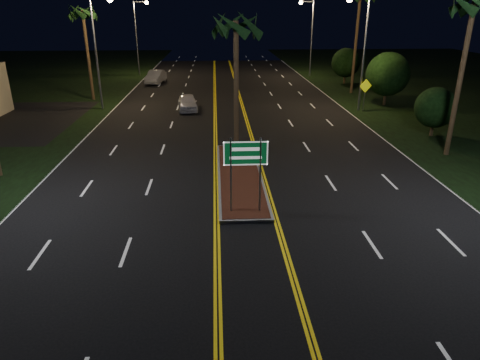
{
  "coord_description": "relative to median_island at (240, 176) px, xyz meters",
  "views": [
    {
      "loc": [
        -1.16,
        -13.46,
        8.11
      ],
      "look_at": [
        -0.28,
        1.93,
        1.9
      ],
      "focal_mm": 32.0,
      "sensor_mm": 36.0,
      "label": 1
    }
  ],
  "objects": [
    {
      "name": "car_near",
      "position": [
        -3.55,
        15.92,
        0.69
      ],
      "size": [
        2.46,
        4.84,
        1.55
      ],
      "primitive_type": "imported",
      "rotation": [
        0.0,
        0.0,
        0.1
      ],
      "color": "silver",
      "rests_on": "ground"
    },
    {
      "name": "palm_left_far",
      "position": [
        -12.8,
        21.0,
        7.66
      ],
      "size": [
        2.4,
        2.4,
        8.8
      ],
      "color": "#382819",
      "rests_on": "ground"
    },
    {
      "name": "streetlight_left_far",
      "position": [
        -10.61,
        37.0,
        5.57
      ],
      "size": [
        1.91,
        0.44,
        9.0
      ],
      "color": "gray",
      "rests_on": "ground"
    },
    {
      "name": "palm_median",
      "position": [
        0.0,
        3.5,
        7.19
      ],
      "size": [
        2.4,
        2.4,
        8.3
      ],
      "color": "#382819",
      "rests_on": "ground"
    },
    {
      "name": "streetlight_left_mid",
      "position": [
        -10.61,
        17.0,
        5.57
      ],
      "size": [
        1.91,
        0.44,
        9.0
      ],
      "color": "gray",
      "rests_on": "ground"
    },
    {
      "name": "highway_sign",
      "position": [
        0.0,
        -4.2,
        2.32
      ],
      "size": [
        1.8,
        0.08,
        3.2
      ],
      "color": "gray",
      "rests_on": "ground"
    },
    {
      "name": "streetlight_right_mid",
      "position": [
        10.61,
        15.0,
        5.57
      ],
      "size": [
        1.91,
        0.44,
        9.0
      ],
      "color": "gray",
      "rests_on": "ground"
    },
    {
      "name": "shrub_near",
      "position": [
        13.5,
        7.0,
        1.86
      ],
      "size": [
        2.7,
        2.7,
        3.3
      ],
      "color": "#382819",
      "rests_on": "ground"
    },
    {
      "name": "palm_right_near",
      "position": [
        12.5,
        3.0,
        8.13
      ],
      "size": [
        2.4,
        2.4,
        9.3
      ],
      "color": "#382819",
      "rests_on": "ground"
    },
    {
      "name": "median_island",
      "position": [
        0.0,
        0.0,
        0.0
      ],
      "size": [
        2.25,
        10.25,
        0.17
      ],
      "color": "gray",
      "rests_on": "ground"
    },
    {
      "name": "streetlight_right_far",
      "position": [
        10.61,
        35.0,
        5.57
      ],
      "size": [
        1.91,
        0.44,
        9.0
      ],
      "color": "gray",
      "rests_on": "ground"
    },
    {
      "name": "warning_sign",
      "position": [
        11.34,
        14.76,
        1.67
      ],
      "size": [
        1.09,
        0.32,
        2.67
      ],
      "rotation": [
        0.0,
        0.0,
        0.26
      ],
      "color": "gray",
      "rests_on": "ground"
    },
    {
      "name": "ground",
      "position": [
        0.0,
        -7.0,
        -0.08
      ],
      "size": [
        120.0,
        120.0,
        0.0
      ],
      "primitive_type": "plane",
      "color": "black",
      "rests_on": "ground"
    },
    {
      "name": "shrub_far",
      "position": [
        13.8,
        29.0,
        2.25
      ],
      "size": [
        3.24,
        3.24,
        3.96
      ],
      "color": "#382819",
      "rests_on": "ground"
    },
    {
      "name": "shrub_mid",
      "position": [
        14.0,
        17.0,
        2.64
      ],
      "size": [
        3.78,
        3.78,
        4.62
      ],
      "color": "#382819",
      "rests_on": "ground"
    },
    {
      "name": "car_far",
      "position": [
        -8.03,
        30.38,
        0.76
      ],
      "size": [
        2.9,
        5.32,
        1.68
      ],
      "primitive_type": "imported",
      "rotation": [
        0.0,
        0.0,
        -0.15
      ],
      "color": "silver",
      "rests_on": "ground"
    }
  ]
}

